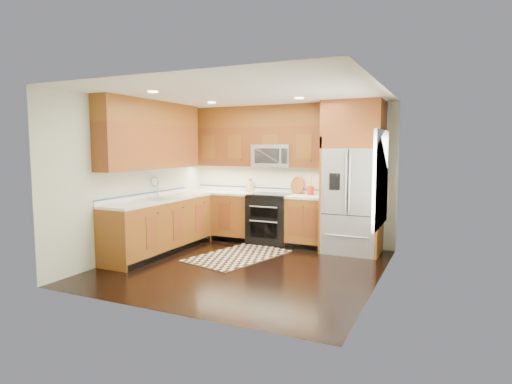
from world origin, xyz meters
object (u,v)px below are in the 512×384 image
at_px(utensil_crock, 310,189).
at_px(range, 270,219).
at_px(rug, 238,256).
at_px(refrigerator, 353,177).
at_px(knife_block, 250,186).

bearing_deg(utensil_crock, range, -166.67).
xyz_separation_m(rug, utensil_crock, (0.84, 1.30, 1.05)).
relative_size(refrigerator, rug, 1.53).
xyz_separation_m(range, utensil_crock, (0.73, 0.17, 0.59)).
bearing_deg(utensil_crock, knife_block, 177.61).
bearing_deg(rug, range, 99.14).
relative_size(range, utensil_crock, 2.71).
distance_m(rug, knife_block, 1.76).
bearing_deg(rug, refrigerator, 48.04).
relative_size(knife_block, utensil_crock, 0.75).
bearing_deg(range, utensil_crock, 13.33).
height_order(rug, knife_block, knife_block).
relative_size(range, refrigerator, 0.36).
xyz_separation_m(range, rug, (-0.11, -1.13, -0.46)).
distance_m(refrigerator, utensil_crock, 0.88).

